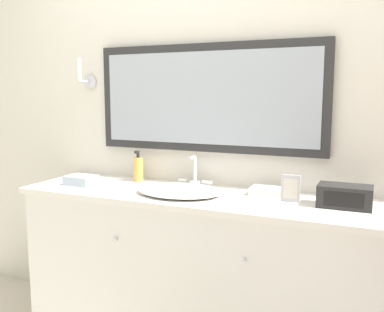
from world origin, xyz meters
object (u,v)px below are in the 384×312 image
at_px(appliance_box, 345,196).
at_px(picture_frame, 291,188).
at_px(soap_bottle, 138,169).
at_px(sink_basin, 180,190).

relative_size(appliance_box, picture_frame, 1.82).
bearing_deg(soap_bottle, appliance_box, -6.31).
bearing_deg(appliance_box, soap_bottle, 173.69).
distance_m(soap_bottle, picture_frame, 0.94).
height_order(sink_basin, appliance_box, sink_basin).
xyz_separation_m(sink_basin, appliance_box, (0.81, 0.06, 0.03)).
xyz_separation_m(appliance_box, picture_frame, (-0.25, -0.00, 0.01)).
height_order(appliance_box, picture_frame, picture_frame).
xyz_separation_m(soap_bottle, appliance_box, (1.18, -0.13, -0.02)).
relative_size(sink_basin, soap_bottle, 2.47).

